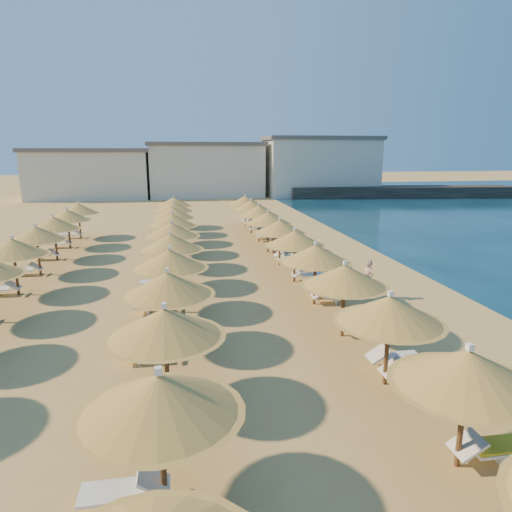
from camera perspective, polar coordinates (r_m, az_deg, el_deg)
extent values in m
plane|color=tan|center=(18.40, -1.88, -6.90)|extent=(220.00, 220.00, 0.00)
cube|color=black|center=(65.18, 17.70, 7.64)|extent=(30.26, 7.54, 1.50)
cube|color=beige|center=(64.73, -20.02, 9.44)|extent=(15.00, 8.00, 6.00)
cube|color=#59514C|center=(64.64, -20.25, 12.31)|extent=(15.60, 8.48, 0.50)
cube|color=beige|center=(64.12, -6.19, 10.47)|extent=(15.00, 8.00, 6.80)
cube|color=#59514C|center=(64.06, -6.27, 13.73)|extent=(15.60, 8.48, 0.50)
cube|color=beige|center=(65.56, 7.98, 10.83)|extent=(15.00, 8.00, 7.60)
cube|color=#59514C|center=(65.53, 8.10, 14.37)|extent=(15.60, 8.48, 0.50)
cylinder|color=brown|center=(10.51, 24.31, -18.23)|extent=(0.12, 0.12, 2.06)
cone|color=#AD7632|center=(9.98, 24.94, -12.56)|extent=(2.79, 2.79, 0.73)
cone|color=#AD7632|center=(10.11, 24.77, -14.12)|extent=(3.02, 3.02, 0.12)
cube|color=white|center=(9.81, 25.19, -10.27)|extent=(0.12, 0.12, 0.14)
cylinder|color=brown|center=(13.10, 16.04, -11.13)|extent=(0.12, 0.12, 2.06)
cone|color=#AD7632|center=(12.68, 16.36, -6.39)|extent=(2.79, 2.79, 0.73)
cone|color=#AD7632|center=(12.78, 16.28, -7.68)|extent=(3.02, 3.02, 0.12)
cube|color=white|center=(12.55, 16.49, -4.53)|extent=(0.12, 0.12, 0.14)
cylinder|color=brown|center=(15.99, 10.85, -6.35)|extent=(0.12, 0.12, 2.06)
cone|color=#AD7632|center=(15.65, 11.03, -2.39)|extent=(2.79, 2.79, 0.73)
cone|color=#AD7632|center=(15.73, 10.98, -3.46)|extent=(3.02, 3.02, 0.12)
cube|color=white|center=(15.54, 11.10, -0.85)|extent=(0.12, 0.12, 0.14)
cylinder|color=brown|center=(19.04, 7.35, -3.04)|extent=(0.12, 0.12, 2.06)
cone|color=#AD7632|center=(18.76, 7.45, 0.33)|extent=(2.79, 2.79, 0.73)
cone|color=#AD7632|center=(18.83, 7.42, -0.57)|extent=(3.02, 3.02, 0.12)
cube|color=white|center=(18.67, 7.49, 1.63)|extent=(0.12, 0.12, 0.14)
cylinder|color=brown|center=(22.20, 4.84, -0.64)|extent=(0.12, 0.12, 2.06)
cone|color=#AD7632|center=(21.95, 4.90, 2.26)|extent=(2.79, 2.79, 0.73)
cone|color=#AD7632|center=(22.01, 4.88, 1.49)|extent=(3.02, 3.02, 0.12)
cube|color=white|center=(21.88, 4.92, 3.38)|extent=(0.12, 0.12, 0.14)
cylinder|color=brown|center=(25.41, 2.96, 1.15)|extent=(0.12, 0.12, 2.06)
cone|color=#AD7632|center=(25.20, 2.99, 3.70)|extent=(2.79, 2.79, 0.73)
cone|color=#AD7632|center=(25.25, 2.99, 3.02)|extent=(3.02, 3.02, 0.12)
cube|color=white|center=(25.13, 3.01, 4.68)|extent=(0.12, 0.12, 0.14)
cylinder|color=brown|center=(28.66, 1.51, 2.54)|extent=(0.12, 0.12, 2.06)
cone|color=#AD7632|center=(28.48, 1.52, 4.81)|extent=(2.79, 2.79, 0.73)
cone|color=#AD7632|center=(28.52, 1.52, 4.20)|extent=(3.02, 3.02, 0.12)
cube|color=white|center=(28.42, 1.53, 5.67)|extent=(0.12, 0.12, 0.14)
cylinder|color=brown|center=(31.95, 0.35, 3.64)|extent=(0.12, 0.12, 2.06)
cone|color=#AD7632|center=(31.78, 0.35, 5.68)|extent=(2.79, 2.79, 0.73)
cone|color=#AD7632|center=(31.82, 0.35, 5.14)|extent=(3.02, 3.02, 0.12)
cube|color=white|center=(31.72, 0.35, 6.46)|extent=(0.12, 0.12, 0.14)
cylinder|color=brown|center=(35.25, -0.59, 4.54)|extent=(0.12, 0.12, 2.06)
cone|color=#AD7632|center=(35.09, -0.60, 6.39)|extent=(2.79, 2.79, 0.73)
cone|color=#AD7632|center=(35.13, -0.60, 5.90)|extent=(3.02, 3.02, 0.12)
cube|color=white|center=(35.05, -0.60, 7.09)|extent=(0.12, 0.12, 0.14)
cylinder|color=brown|center=(38.56, -1.38, 5.28)|extent=(0.12, 0.12, 2.06)
cone|color=#AD7632|center=(38.43, -1.39, 6.97)|extent=(2.79, 2.79, 0.73)
cone|color=#AD7632|center=(38.46, -1.39, 6.52)|extent=(3.02, 3.02, 0.12)
cube|color=white|center=(38.38, -1.39, 7.62)|extent=(0.12, 0.12, 0.14)
cylinder|color=brown|center=(9.03, -11.61, -22.85)|extent=(0.12, 0.12, 2.06)
cone|color=#AD7632|center=(8.42, -11.99, -16.51)|extent=(2.79, 2.79, 0.73)
cone|color=#AD7632|center=(8.57, -11.89, -18.28)|extent=(3.02, 3.02, 0.12)
cube|color=white|center=(8.21, -12.13, -13.88)|extent=(0.12, 0.12, 0.14)
cylinder|color=brown|center=(11.95, -11.08, -13.30)|extent=(0.12, 0.12, 2.06)
cone|color=#AD7632|center=(11.49, -11.34, -8.17)|extent=(2.79, 2.79, 0.73)
cone|color=#AD7632|center=(11.60, -11.27, -9.57)|extent=(3.02, 3.02, 0.12)
cube|color=white|center=(11.34, -11.44, -6.13)|extent=(0.12, 0.12, 0.14)
cylinder|color=brown|center=(15.06, -10.79, -7.59)|extent=(0.12, 0.12, 2.06)
cone|color=#AD7632|center=(14.70, -10.98, -3.40)|extent=(2.79, 2.79, 0.73)
cone|color=#AD7632|center=(14.79, -10.93, -4.53)|extent=(3.02, 3.02, 0.12)
cube|color=white|center=(14.58, -11.05, -1.77)|extent=(0.12, 0.12, 0.14)
cylinder|color=brown|center=(18.27, -10.60, -3.86)|extent=(0.12, 0.12, 2.06)
cone|color=#AD7632|center=(17.97, -10.75, -0.36)|extent=(2.79, 2.79, 0.73)
cone|color=#AD7632|center=(18.05, -10.71, -1.30)|extent=(3.02, 3.02, 0.12)
cube|color=white|center=(17.88, -10.81, 0.99)|extent=(0.12, 0.12, 0.14)
cylinder|color=brown|center=(21.54, -10.47, -1.25)|extent=(0.12, 0.12, 2.06)
cone|color=#AD7632|center=(21.29, -10.60, 1.74)|extent=(2.79, 2.79, 0.73)
cone|color=#AD7632|center=(21.35, -10.56, 0.94)|extent=(3.02, 3.02, 0.12)
cube|color=white|center=(21.21, -10.65, 2.89)|extent=(0.12, 0.12, 0.14)
cylinder|color=brown|center=(24.84, -10.37, 0.67)|extent=(0.12, 0.12, 2.06)
cone|color=#AD7632|center=(24.62, -10.48, 3.28)|extent=(2.79, 2.79, 0.73)
cone|color=#AD7632|center=(24.67, -10.45, 2.58)|extent=(3.02, 3.02, 0.12)
cube|color=white|center=(24.55, -10.53, 4.27)|extent=(0.12, 0.12, 0.14)
cylinder|color=brown|center=(28.16, -10.30, 2.14)|extent=(0.12, 0.12, 2.06)
cone|color=#AD7632|center=(27.96, -10.40, 4.44)|extent=(2.79, 2.79, 0.73)
cone|color=#AD7632|center=(28.01, -10.37, 3.83)|extent=(3.02, 3.02, 0.12)
cube|color=white|center=(27.90, -10.43, 5.32)|extent=(0.12, 0.12, 0.14)
cylinder|color=brown|center=(31.49, -10.24, 3.29)|extent=(0.12, 0.12, 2.06)
cone|color=#AD7632|center=(31.32, -10.33, 5.36)|extent=(2.79, 2.79, 0.73)
cone|color=#AD7632|center=(31.36, -10.31, 4.81)|extent=(3.02, 3.02, 0.12)
cube|color=white|center=(31.27, -10.36, 6.15)|extent=(0.12, 0.12, 0.14)
cylinder|color=brown|center=(34.84, -10.20, 4.23)|extent=(0.12, 0.12, 2.06)
cone|color=#AD7632|center=(34.68, -10.27, 6.10)|extent=(2.79, 2.79, 0.73)
cone|color=#AD7632|center=(34.72, -10.25, 5.60)|extent=(3.02, 3.02, 0.12)
cube|color=white|center=(34.63, -10.30, 6.81)|extent=(0.12, 0.12, 0.14)
cylinder|color=brown|center=(38.19, -10.16, 5.00)|extent=(0.12, 0.12, 2.06)
cone|color=#AD7632|center=(38.05, -10.23, 6.71)|extent=(2.79, 2.79, 0.73)
cone|color=#AD7632|center=(38.08, -10.21, 6.26)|extent=(3.02, 3.02, 0.12)
cube|color=white|center=(38.00, -10.25, 7.36)|extent=(0.12, 0.12, 0.14)
cylinder|color=brown|center=(22.72, -27.80, -1.82)|extent=(0.12, 0.12, 2.06)
cone|color=#AD7632|center=(22.48, -28.11, 1.00)|extent=(2.79, 2.79, 0.73)
cone|color=#AD7632|center=(22.54, -28.02, 0.25)|extent=(3.02, 3.02, 0.12)
cube|color=white|center=(22.40, -28.22, 2.09)|extent=(0.12, 0.12, 0.14)
cylinder|color=brown|center=(25.87, -25.53, 0.08)|extent=(0.12, 0.12, 2.06)
cone|color=#AD7632|center=(25.66, -25.78, 2.57)|extent=(2.79, 2.79, 0.73)
cone|color=#AD7632|center=(25.71, -25.71, 1.91)|extent=(3.02, 3.02, 0.12)
cube|color=white|center=(25.59, -25.88, 3.53)|extent=(0.12, 0.12, 0.14)
cylinder|color=brown|center=(29.07, -23.76, 1.57)|extent=(0.12, 0.12, 2.06)
cone|color=#AD7632|center=(28.88, -23.97, 3.80)|extent=(2.79, 2.79, 0.73)
cone|color=#AD7632|center=(28.93, -23.91, 3.20)|extent=(3.02, 3.02, 0.12)
cube|color=white|center=(28.82, -24.05, 4.65)|extent=(0.12, 0.12, 0.14)
cylinder|color=brown|center=(32.31, -22.34, 2.76)|extent=(0.12, 0.12, 2.06)
cone|color=#AD7632|center=(32.14, -22.52, 4.77)|extent=(2.79, 2.79, 0.73)
cone|color=#AD7632|center=(32.18, -22.47, 4.23)|extent=(3.02, 3.02, 0.12)
cube|color=white|center=(32.09, -22.58, 5.53)|extent=(0.12, 0.12, 0.14)
cylinder|color=brown|center=(35.58, -21.18, 3.73)|extent=(0.12, 0.12, 2.06)
cone|color=#AD7632|center=(35.43, -21.33, 5.56)|extent=(2.79, 2.79, 0.73)
cone|color=#AD7632|center=(35.46, -21.29, 5.07)|extent=(3.02, 3.02, 0.12)
cube|color=white|center=(35.38, -21.39, 6.25)|extent=(0.12, 0.12, 0.14)
cube|color=white|center=(11.36, 27.99, -20.34)|extent=(1.19, 0.62, 0.06)
cube|color=white|center=(11.44, 27.90, -21.02)|extent=(0.06, 0.55, 0.32)
cube|color=white|center=(10.90, 24.88, -20.61)|extent=(0.58, 0.62, 0.40)
cube|color=yellow|center=(11.33, 28.02, -20.11)|extent=(1.15, 0.57, 0.05)
cube|color=white|center=(9.55, -17.42, -26.31)|extent=(1.19, 0.62, 0.06)
cube|color=white|center=(9.65, -17.35, -27.05)|extent=(0.06, 0.55, 0.32)
cube|color=white|center=(9.39, -12.69, -25.70)|extent=(0.58, 0.62, 0.40)
cube|color=white|center=(13.79, 19.32, -13.37)|extent=(1.19, 0.62, 0.06)
cube|color=white|center=(13.86, 19.27, -13.96)|extent=(0.06, 0.55, 0.32)
cube|color=white|center=(13.41, 16.62, -13.27)|extent=(0.58, 0.62, 0.40)
cube|color=white|center=(14.50, 17.60, -11.89)|extent=(1.19, 0.62, 0.06)
cube|color=white|center=(14.56, 17.56, -12.46)|extent=(0.06, 0.55, 0.32)
cube|color=white|center=(14.14, 15.00, -11.74)|extent=(0.58, 0.62, 0.40)
cube|color=white|center=(12.34, -15.29, -16.35)|extent=(1.19, 0.62, 0.06)
cube|color=white|center=(12.42, -15.24, -17.00)|extent=(0.06, 0.55, 0.32)
cube|color=white|center=(12.22, -11.87, -15.73)|extent=(0.58, 0.62, 0.40)
cube|color=white|center=(16.56, 13.70, -8.43)|extent=(1.19, 0.62, 0.06)
cube|color=white|center=(16.62, 13.67, -8.95)|extent=(0.06, 0.55, 0.32)
cube|color=white|center=(16.25, 11.38, -8.20)|extent=(0.58, 0.62, 0.40)
cube|color=white|center=(15.38, -14.08, -10.17)|extent=(1.19, 0.62, 0.06)
cube|color=white|center=(15.44, -14.05, -10.72)|extent=(0.06, 0.55, 0.32)
cube|color=white|center=(15.28, -11.40, -9.62)|extent=(0.58, 0.62, 0.40)
cube|color=white|center=(14.56, -14.35, -11.56)|extent=(1.19, 0.62, 0.06)
cube|color=white|center=(14.62, -14.31, -12.13)|extent=(0.06, 0.55, 0.32)
cube|color=white|center=(14.45, -11.50, -10.99)|extent=(0.58, 0.62, 0.40)
cube|color=yellow|center=(14.53, -14.36, -11.36)|extent=(1.15, 0.57, 0.05)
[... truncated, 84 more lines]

